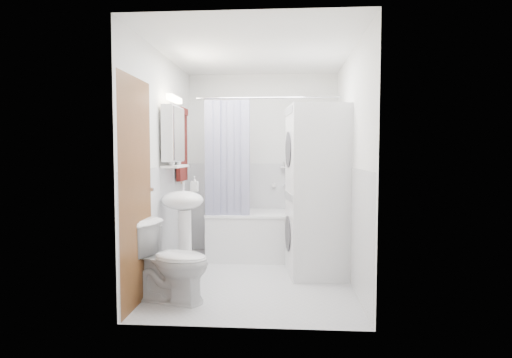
# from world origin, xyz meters

# --- Properties ---
(floor) EXTENTS (2.60, 2.60, 0.00)m
(floor) POSITION_xyz_m (0.00, 0.00, 0.00)
(floor) COLOR #B9B9BD
(floor) RESTS_ON ground
(room_walls) EXTENTS (2.60, 2.60, 2.60)m
(room_walls) POSITION_xyz_m (0.00, 0.00, 1.49)
(room_walls) COLOR white
(room_walls) RESTS_ON ground
(wainscot) EXTENTS (1.98, 2.58, 2.58)m
(wainscot) POSITION_xyz_m (0.00, 0.29, 0.60)
(wainscot) COLOR white
(wainscot) RESTS_ON ground
(door) EXTENTS (0.05, 2.00, 2.00)m
(door) POSITION_xyz_m (-0.95, -0.55, 1.00)
(door) COLOR brown
(door) RESTS_ON ground
(bathtub) EXTENTS (1.55, 0.73, 0.59)m
(bathtub) POSITION_xyz_m (0.11, 0.92, 0.33)
(bathtub) COLOR white
(bathtub) RESTS_ON ground
(tub_spout) EXTENTS (0.04, 0.12, 0.04)m
(tub_spout) POSITION_xyz_m (0.31, 1.25, 0.91)
(tub_spout) COLOR silver
(tub_spout) RESTS_ON room_walls
(curtain_rod) EXTENTS (1.73, 0.02, 0.02)m
(curtain_rod) POSITION_xyz_m (0.11, 0.61, 2.00)
(curtain_rod) COLOR silver
(curtain_rod) RESTS_ON room_walls
(shower_curtain) EXTENTS (0.55, 0.02, 1.45)m
(shower_curtain) POSITION_xyz_m (-0.38, 0.61, 1.25)
(shower_curtain) COLOR #15154B
(shower_curtain) RESTS_ON curtain_rod
(sink) EXTENTS (0.44, 0.37, 1.04)m
(sink) POSITION_xyz_m (-0.75, -0.11, 0.70)
(sink) COLOR white
(sink) RESTS_ON ground
(medicine_cabinet) EXTENTS (0.13, 0.50, 0.71)m
(medicine_cabinet) POSITION_xyz_m (-0.90, 0.10, 1.57)
(medicine_cabinet) COLOR white
(medicine_cabinet) RESTS_ON room_walls
(shelf) EXTENTS (0.18, 0.54, 0.02)m
(shelf) POSITION_xyz_m (-0.89, 0.10, 1.20)
(shelf) COLOR silver
(shelf) RESTS_ON room_walls
(shower_caddy) EXTENTS (0.22, 0.06, 0.02)m
(shower_caddy) POSITION_xyz_m (0.36, 1.24, 1.15)
(shower_caddy) COLOR silver
(shower_caddy) RESTS_ON room_walls
(towel) EXTENTS (0.07, 0.37, 0.89)m
(towel) POSITION_xyz_m (-0.94, 0.61, 1.46)
(towel) COLOR #501811
(towel) RESTS_ON room_walls
(washer_dryer) EXTENTS (0.74, 0.73, 1.86)m
(washer_dryer) POSITION_xyz_m (0.68, 0.19, 0.93)
(washer_dryer) COLOR white
(washer_dryer) RESTS_ON ground
(toilet) EXTENTS (0.82, 0.59, 0.72)m
(toilet) POSITION_xyz_m (-0.72, -0.74, 0.36)
(toilet) COLOR white
(toilet) RESTS_ON ground
(soap_pump) EXTENTS (0.08, 0.17, 0.08)m
(soap_pump) POSITION_xyz_m (-0.71, 0.25, 0.95)
(soap_pump) COLOR gray
(soap_pump) RESTS_ON sink
(shelf_bottle) EXTENTS (0.07, 0.18, 0.07)m
(shelf_bottle) POSITION_xyz_m (-0.89, -0.05, 1.25)
(shelf_bottle) COLOR gray
(shelf_bottle) RESTS_ON shelf
(shelf_cup) EXTENTS (0.10, 0.09, 0.10)m
(shelf_cup) POSITION_xyz_m (-0.89, 0.22, 1.26)
(shelf_cup) COLOR gray
(shelf_cup) RESTS_ON shelf
(shampoo_a) EXTENTS (0.13, 0.17, 0.13)m
(shampoo_a) POSITION_xyz_m (0.35, 1.24, 1.23)
(shampoo_a) COLOR gray
(shampoo_a) RESTS_ON shower_caddy
(shampoo_b) EXTENTS (0.08, 0.21, 0.08)m
(shampoo_b) POSITION_xyz_m (0.47, 1.24, 1.20)
(shampoo_b) COLOR navy
(shampoo_b) RESTS_ON shower_caddy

